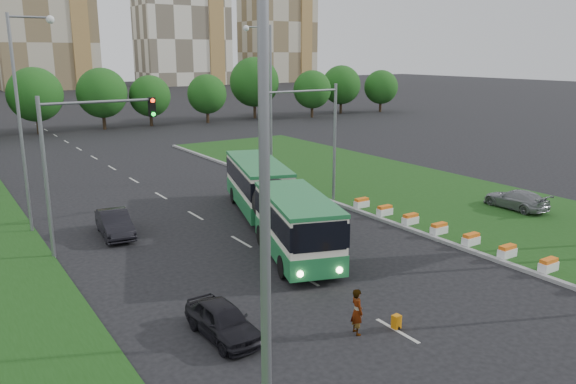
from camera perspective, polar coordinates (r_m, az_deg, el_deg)
ground at (r=27.56m, az=6.85°, el=-7.33°), size 360.00×360.00×0.00m
grass_median at (r=41.68m, az=13.53°, el=-0.14°), size 14.00×60.00×0.15m
median_kerb at (r=37.05m, az=6.10°, el=-1.56°), size 0.30×60.00×0.18m
lane_markings at (r=43.01m, az=-13.73°, el=0.18°), size 0.20×100.00×0.01m
flower_planters at (r=31.74m, az=16.57°, el=-4.07°), size 1.10×15.90×0.60m
traffic_mast_median at (r=36.80m, az=2.79°, el=6.76°), size 5.76×0.32×8.00m
traffic_mast_left at (r=29.59m, az=-20.54°, el=4.11°), size 5.76×0.32×8.00m
street_lamps at (r=32.80m, az=-8.35°, el=6.89°), size 36.00×60.00×12.00m
tree_line at (r=79.36m, az=-13.68°, el=9.65°), size 120.00×8.00×9.00m
apartment_tower_east at (r=184.57m, az=-10.80°, el=17.97°), size 27.00×15.00×47.00m
midrise_east at (r=200.56m, az=-1.08°, el=16.86°), size 24.00×14.00×40.00m
articulated_bus at (r=31.94m, az=-1.94°, el=-0.96°), size 2.69×17.23×2.84m
car_left_near at (r=20.75m, az=-6.65°, el=-12.83°), size 1.66×3.83×1.29m
car_left_far at (r=32.75m, az=-17.20°, el=-3.07°), size 1.96×4.47×1.43m
car_median at (r=39.06m, az=22.15°, el=-0.68°), size 1.89×4.35×1.25m
pedestrian at (r=20.89m, az=7.02°, el=-11.96°), size 0.55×0.71×1.74m
shopping_trolley at (r=21.74m, az=10.95°, el=-12.82°), size 0.31×0.32×0.52m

